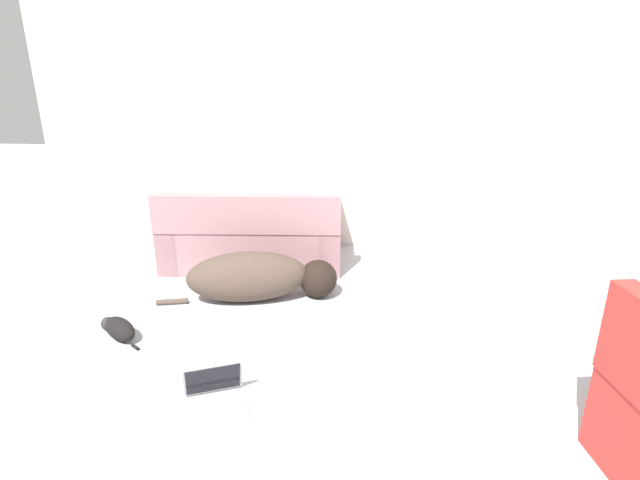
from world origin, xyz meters
TOP-DOWN VIEW (x-y plane):
  - wall_back at (0.00, 3.61)m, footprint 7.10×0.06m
  - couch at (-1.23, 3.03)m, footprint 1.73×1.00m
  - dog at (-1.01, 2.20)m, footprint 1.50×0.60m
  - cat at (-1.91, 1.51)m, footprint 0.42×0.35m
  - laptop_open at (-1.02, 0.84)m, footprint 0.43×0.42m

SIDE VIEW (x-z plane):
  - cat at x=-1.91m, z-range 0.00..0.15m
  - laptop_open at x=-1.02m, z-range -0.04..0.19m
  - dog at x=-1.01m, z-range -0.01..0.41m
  - couch at x=-1.23m, z-range -0.12..0.65m
  - wall_back at x=0.00m, z-range 0.00..2.49m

